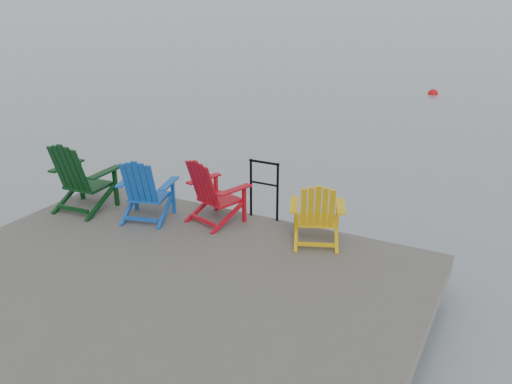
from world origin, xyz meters
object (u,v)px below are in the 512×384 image
at_px(chair_yellow, 317,213).
at_px(handrail, 264,184).
at_px(chair_green, 81,176).
at_px(buoy_b, 433,94).
at_px(chair_red, 213,190).
at_px(chair_blue, 145,189).

bearing_deg(chair_yellow, handrail, 133.71).
height_order(handrail, chair_green, chair_green).
xyz_separation_m(handrail, buoy_b, (-0.05, 14.07, -1.04)).
bearing_deg(chair_red, chair_green, -147.86).
distance_m(handrail, chair_red, 0.76).
xyz_separation_m(chair_yellow, buoy_b, (-1.07, 14.54, -0.96)).
bearing_deg(chair_yellow, chair_blue, 166.86).
height_order(chair_red, buoy_b, chair_red).
bearing_deg(handrail, chair_yellow, -24.32).
xyz_separation_m(chair_green, chair_yellow, (3.65, 0.55, -0.10)).
bearing_deg(chair_red, chair_blue, -140.43).
xyz_separation_m(handrail, chair_green, (-2.63, -1.01, 0.02)).
distance_m(chair_green, chair_blue, 1.12).
bearing_deg(handrail, buoy_b, 90.20).
relative_size(handrail, chair_yellow, 0.98).
distance_m(handrail, chair_yellow, 1.12).
bearing_deg(chair_blue, buoy_b, 68.72).
distance_m(chair_red, buoy_b, 14.59).
relative_size(handrail, chair_red, 0.91).
bearing_deg(chair_yellow, buoy_b, 72.24).
distance_m(chair_green, chair_yellow, 3.70).
xyz_separation_m(handrail, chair_yellow, (1.02, -0.46, -0.08)).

